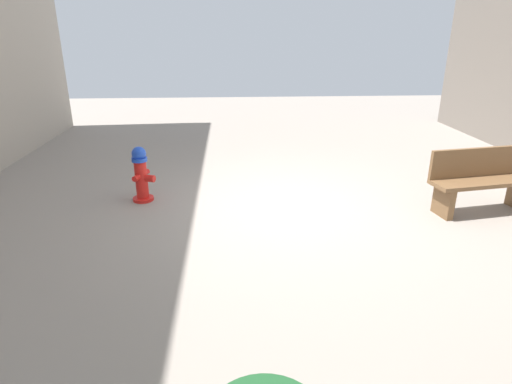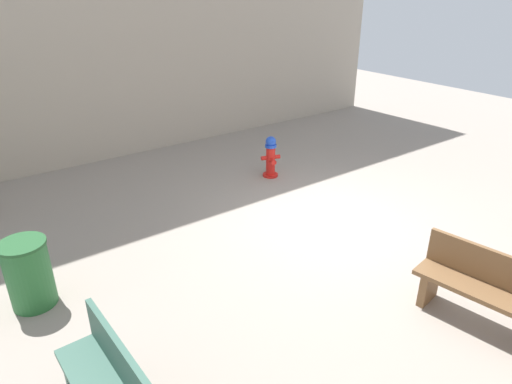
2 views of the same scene
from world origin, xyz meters
name	(u,v)px [view 1 (image 1 of 2)]	position (x,y,z in m)	size (l,w,h in m)	color
ground_plane	(288,206)	(0.00, 0.00, 0.00)	(23.40, 23.40, 0.00)	gray
fire_hydrant	(141,174)	(2.30, -0.39, 0.45)	(0.40, 0.42, 0.89)	red
bench_near	(482,179)	(-2.85, 0.33, 0.49)	(1.69, 0.70, 0.95)	brown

